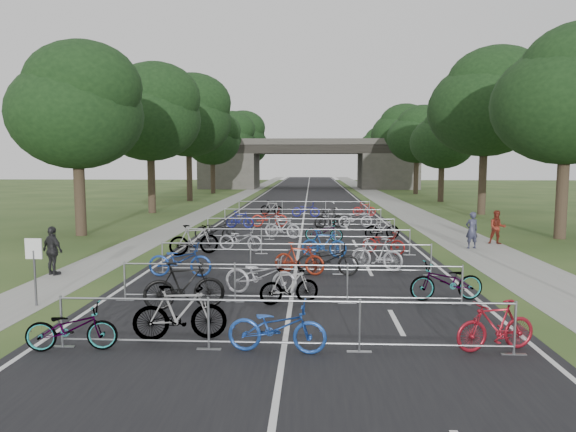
# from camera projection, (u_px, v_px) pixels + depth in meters

# --- Properties ---
(ground) EXTENTS (200.00, 200.00, 0.00)m
(ground) POSITION_uv_depth(u_px,v_px,m) (284.00, 351.00, 10.44)
(ground) COLOR #2E461E
(ground) RESTS_ON ground
(road) EXTENTS (11.00, 140.00, 0.01)m
(road) POSITION_uv_depth(u_px,v_px,m) (307.00, 195.00, 60.11)
(road) COLOR black
(road) RESTS_ON ground
(sidewalk_right) EXTENTS (3.00, 140.00, 0.01)m
(sidewalk_right) POSITION_uv_depth(u_px,v_px,m) (376.00, 195.00, 59.74)
(sidewalk_right) COLOR gray
(sidewalk_right) RESTS_ON ground
(sidewalk_left) EXTENTS (2.00, 140.00, 0.01)m
(sidewalk_left) POSITION_uv_depth(u_px,v_px,m) (244.00, 194.00, 60.45)
(sidewalk_left) COLOR gray
(sidewalk_left) RESTS_ON ground
(lane_markings) EXTENTS (0.12, 140.00, 0.00)m
(lane_markings) POSITION_uv_depth(u_px,v_px,m) (307.00, 195.00, 60.11)
(lane_markings) COLOR silver
(lane_markings) RESTS_ON ground
(overpass_bridge) EXTENTS (31.00, 8.00, 7.05)m
(overpass_bridge) POSITION_uv_depth(u_px,v_px,m) (308.00, 164.00, 74.63)
(overpass_bridge) COLOR #42413B
(overpass_bridge) RESTS_ON ground
(park_sign) EXTENTS (0.45, 0.06, 1.83)m
(park_sign) POSITION_uv_depth(u_px,v_px,m) (34.00, 259.00, 13.60)
(park_sign) COLOR #4C4C51
(park_sign) RESTS_ON ground
(tree_left_0) EXTENTS (6.72, 6.72, 10.25)m
(tree_left_0) POSITION_uv_depth(u_px,v_px,m) (78.00, 110.00, 26.10)
(tree_left_0) COLOR #33261C
(tree_left_0) RESTS_ON ground
(tree_right_0) EXTENTS (7.17, 7.17, 10.93)m
(tree_right_0) POSITION_uv_depth(u_px,v_px,m) (570.00, 98.00, 24.92)
(tree_right_0) COLOR #33261C
(tree_right_0) RESTS_ON ground
(tree_left_1) EXTENTS (7.56, 7.56, 11.53)m
(tree_left_1) POSITION_uv_depth(u_px,v_px,m) (151.00, 115.00, 37.94)
(tree_left_1) COLOR #33261C
(tree_left_1) RESTS_ON ground
(tree_right_1) EXTENTS (8.18, 8.18, 12.47)m
(tree_right_1) POSITION_uv_depth(u_px,v_px,m) (487.00, 105.00, 36.74)
(tree_right_1) COLOR #33261C
(tree_right_1) RESTS_ON ground
(tree_left_2) EXTENTS (8.40, 8.40, 12.81)m
(tree_left_2) POSITION_uv_depth(u_px,v_px,m) (189.00, 118.00, 49.77)
(tree_left_2) COLOR #33261C
(tree_left_2) RESTS_ON ground
(tree_right_2) EXTENTS (6.16, 6.16, 9.39)m
(tree_right_2) POSITION_uv_depth(u_px,v_px,m) (444.00, 140.00, 48.87)
(tree_right_2) COLOR #33261C
(tree_right_2) RESTS_ON ground
(tree_left_3) EXTENTS (6.72, 6.72, 10.25)m
(tree_left_3) POSITION_uv_depth(u_px,v_px,m) (213.00, 140.00, 61.86)
(tree_left_3) COLOR #33261C
(tree_left_3) RESTS_ON ground
(tree_right_3) EXTENTS (7.17, 7.17, 10.93)m
(tree_right_3) POSITION_uv_depth(u_px,v_px,m) (418.00, 136.00, 60.68)
(tree_right_3) COLOR #33261C
(tree_right_3) RESTS_ON ground
(tree_left_4) EXTENTS (7.56, 7.56, 11.53)m
(tree_left_4) POSITION_uv_depth(u_px,v_px,m) (229.00, 138.00, 73.70)
(tree_left_4) COLOR #33261C
(tree_left_4) RESTS_ON ground
(tree_right_4) EXTENTS (8.18, 8.18, 12.47)m
(tree_right_4) POSITION_uv_depth(u_px,v_px,m) (401.00, 133.00, 72.50)
(tree_right_4) COLOR #33261C
(tree_right_4) RESTS_ON ground
(tree_left_5) EXTENTS (8.40, 8.40, 12.81)m
(tree_left_5) POSITION_uv_depth(u_px,v_px,m) (240.00, 136.00, 85.53)
(tree_left_5) COLOR #33261C
(tree_left_5) RESTS_ON ground
(tree_right_5) EXTENTS (6.16, 6.16, 9.39)m
(tree_right_5) POSITION_uv_depth(u_px,v_px,m) (388.00, 149.00, 84.63)
(tree_right_5) COLOR #33261C
(tree_right_5) RESTS_ON ground
(tree_left_6) EXTENTS (6.72, 6.72, 10.25)m
(tree_left_6) POSITION_uv_depth(u_px,v_px,m) (249.00, 148.00, 97.63)
(tree_left_6) COLOR #33261C
(tree_left_6) RESTS_ON ground
(tree_right_6) EXTENTS (7.17, 7.17, 10.93)m
(tree_right_6) POSITION_uv_depth(u_px,v_px,m) (379.00, 145.00, 96.45)
(tree_right_6) COLOR #33261C
(tree_right_6) RESTS_ON ground
(barrier_row_0) EXTENTS (9.70, 0.08, 1.10)m
(barrier_row_0) POSITION_uv_depth(u_px,v_px,m) (284.00, 325.00, 10.38)
(barrier_row_0) COLOR gray
(barrier_row_0) RESTS_ON ground
(barrier_row_1) EXTENTS (9.70, 0.08, 1.10)m
(barrier_row_1) POSITION_uv_depth(u_px,v_px,m) (291.00, 283.00, 13.96)
(barrier_row_1) COLOR gray
(barrier_row_1) RESTS_ON ground
(barrier_row_2) EXTENTS (9.70, 0.08, 1.10)m
(barrier_row_2) POSITION_uv_depth(u_px,v_px,m) (295.00, 259.00, 17.53)
(barrier_row_2) COLOR gray
(barrier_row_2) RESTS_ON ground
(barrier_row_3) EXTENTS (9.70, 0.08, 1.10)m
(barrier_row_3) POSITION_uv_depth(u_px,v_px,m) (298.00, 241.00, 21.31)
(barrier_row_3) COLOR gray
(barrier_row_3) RESTS_ON ground
(barrier_row_4) EXTENTS (9.70, 0.08, 1.10)m
(barrier_row_4) POSITION_uv_depth(u_px,v_px,m) (300.00, 229.00, 25.28)
(barrier_row_4) COLOR gray
(barrier_row_4) RESTS_ON ground
(barrier_row_5) EXTENTS (9.70, 0.08, 1.10)m
(barrier_row_5) POSITION_uv_depth(u_px,v_px,m) (302.00, 218.00, 30.25)
(barrier_row_5) COLOR gray
(barrier_row_5) RESTS_ON ground
(barrier_row_6) EXTENTS (9.70, 0.08, 1.10)m
(barrier_row_6) POSITION_uv_depth(u_px,v_px,m) (304.00, 209.00, 36.21)
(barrier_row_6) COLOR gray
(barrier_row_6) RESTS_ON ground
(bike_0) EXTENTS (1.90, 0.88, 0.96)m
(bike_0) POSITION_uv_depth(u_px,v_px,m) (72.00, 328.00, 10.40)
(bike_0) COLOR gray
(bike_0) RESTS_ON ground
(bike_1) EXTENTS (2.07, 0.88, 1.20)m
(bike_1) POSITION_uv_depth(u_px,v_px,m) (180.00, 313.00, 11.02)
(bike_1) COLOR gray
(bike_1) RESTS_ON ground
(bike_2) EXTENTS (2.06, 0.87, 1.05)m
(bike_2) POSITION_uv_depth(u_px,v_px,m) (277.00, 327.00, 10.30)
(bike_2) COLOR #1B4299
(bike_2) RESTS_ON ground
(bike_3) EXTENTS (1.81, 0.93, 1.05)m
(bike_3) POSITION_uv_depth(u_px,v_px,m) (496.00, 326.00, 10.38)
(bike_3) COLOR maroon
(bike_3) RESTS_ON ground
(bike_4) EXTENTS (2.17, 1.12, 1.26)m
(bike_4) POSITION_uv_depth(u_px,v_px,m) (184.00, 286.00, 13.32)
(bike_4) COLOR black
(bike_4) RESTS_ON ground
(bike_5) EXTENTS (2.27, 1.20, 1.14)m
(bike_5) POSITION_uv_depth(u_px,v_px,m) (261.00, 276.00, 14.79)
(bike_5) COLOR #A3A3AB
(bike_5) RESTS_ON ground
(bike_6) EXTENTS (1.71, 0.98, 0.99)m
(bike_6) POSITION_uv_depth(u_px,v_px,m) (289.00, 286.00, 13.84)
(bike_6) COLOR gray
(bike_6) RESTS_ON ground
(bike_7) EXTENTS (2.13, 0.98, 1.08)m
(bike_7) POSITION_uv_depth(u_px,v_px,m) (447.00, 282.00, 14.17)
(bike_7) COLOR gray
(bike_7) RESTS_ON ground
(bike_8) EXTENTS (2.13, 0.75, 1.12)m
(bike_8) POSITION_uv_depth(u_px,v_px,m) (180.00, 260.00, 17.16)
(bike_8) COLOR navy
(bike_8) RESTS_ON ground
(bike_9) EXTENTS (1.88, 1.06, 1.09)m
(bike_9) POSITION_uv_depth(u_px,v_px,m) (299.00, 259.00, 17.48)
(bike_9) COLOR maroon
(bike_9) RESTS_ON ground
(bike_10) EXTENTS (2.12, 0.81, 1.10)m
(bike_10) POSITION_uv_depth(u_px,v_px,m) (328.00, 260.00, 17.32)
(bike_10) COLOR black
(bike_10) RESTS_ON ground
(bike_11) EXTENTS (1.95, 1.35, 1.15)m
(bike_11) POSITION_uv_depth(u_px,v_px,m) (377.00, 254.00, 18.21)
(bike_11) COLOR #ADAEB5
(bike_11) RESTS_ON ground
(bike_12) EXTENTS (2.12, 1.48, 1.25)m
(bike_12) POSITION_uv_depth(u_px,v_px,m) (194.00, 240.00, 21.20)
(bike_12) COLOR gray
(bike_12) RESTS_ON ground
(bike_13) EXTENTS (2.09, 1.15, 1.04)m
(bike_13) POSITION_uv_depth(u_px,v_px,m) (241.00, 239.00, 22.11)
(bike_13) COLOR #A5A5AD
(bike_13) RESTS_ON ground
(bike_14) EXTENTS (1.92, 0.91, 1.11)m
(bike_14) POSITION_uv_depth(u_px,v_px,m) (324.00, 244.00, 20.60)
(bike_14) COLOR navy
(bike_14) RESTS_ON ground
(bike_15) EXTENTS (1.94, 1.42, 0.97)m
(bike_15) POSITION_uv_depth(u_px,v_px,m) (384.00, 242.00, 21.40)
(bike_15) COLOR maroon
(bike_15) RESTS_ON ground
(bike_16) EXTENTS (2.21, 1.09, 1.11)m
(bike_16) POSITION_uv_depth(u_px,v_px,m) (215.00, 230.00, 24.69)
(bike_16) COLOR black
(bike_16) RESTS_ON ground
(bike_17) EXTENTS (1.96, 1.06, 1.14)m
(bike_17) POSITION_uv_depth(u_px,v_px,m) (282.00, 227.00, 25.73)
(bike_17) COLOR #ADAEB5
(bike_17) RESTS_ON ground
(bike_18) EXTENTS (1.98, 1.11, 0.99)m
(bike_18) POSITION_uv_depth(u_px,v_px,m) (324.00, 231.00, 24.77)
(bike_18) COLOR gray
(bike_18) RESTS_ON ground
(bike_19) EXTENTS (1.83, 0.80, 1.06)m
(bike_19) POSITION_uv_depth(u_px,v_px,m) (382.00, 229.00, 25.42)
(bike_19) COLOR gray
(bike_19) RESTS_ON ground
(bike_20) EXTENTS (1.68, 0.59, 0.99)m
(bike_20) POSITION_uv_depth(u_px,v_px,m) (240.00, 220.00, 29.79)
(bike_20) COLOR navy
(bike_20) RESTS_ON ground
(bike_21) EXTENTS (2.18, 0.90, 1.12)m
(bike_21) POSITION_uv_depth(u_px,v_px,m) (269.00, 218.00, 30.30)
(bike_21) COLOR #A02117
(bike_21) RESTS_ON ground
(bike_22) EXTENTS (1.98, 1.30, 1.16)m
(bike_22) POSITION_uv_depth(u_px,v_px,m) (329.00, 218.00, 29.65)
(bike_22) COLOR black
(bike_22) RESTS_ON ground
(bike_23) EXTENTS (2.14, 1.11, 1.07)m
(bike_23) POSITION_uv_depth(u_px,v_px,m) (355.00, 219.00, 29.99)
(bike_23) COLOR #97969D
(bike_23) RESTS_ON ground
(bike_25) EXTENTS (1.87, 1.19, 1.09)m
(bike_25) POSITION_uv_depth(u_px,v_px,m) (272.00, 208.00, 36.78)
(bike_25) COLOR gray
(bike_25) RESTS_ON ground
(bike_26) EXTENTS (1.99, 0.86, 1.02)m
(bike_26) POSITION_uv_depth(u_px,v_px,m) (306.00, 210.00, 35.78)
(bike_26) COLOR navy
(bike_26) RESTS_ON ground
(bike_27) EXTENTS (1.66, 0.58, 0.98)m
(bike_27) POSITION_uv_depth(u_px,v_px,m) (364.00, 209.00, 36.48)
(bike_27) COLOR maroon
(bike_27) RESTS_ON ground
(pedestrian_a) EXTENTS (0.68, 0.53, 1.63)m
(pedestrian_a) POSITION_uv_depth(u_px,v_px,m) (472.00, 230.00, 22.70)
(pedestrian_a) COLOR #31334A
(pedestrian_a) RESTS_ON ground
(pedestrian_b) EXTENTS (0.85, 0.71, 1.58)m
(pedestrian_b) POSITION_uv_depth(u_px,v_px,m) (497.00, 228.00, 23.87)
(pedestrian_b) COLOR maroon
(pedestrian_b) RESTS_ON ground
(pedestrian_c) EXTENTS (1.05, 0.84, 1.67)m
(pedestrian_c) POSITION_uv_depth(u_px,v_px,m) (53.00, 251.00, 17.35)
(pedestrian_c) COLOR black
(pedestrian_c) RESTS_ON ground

